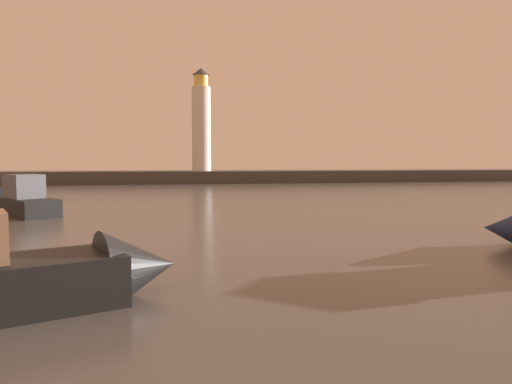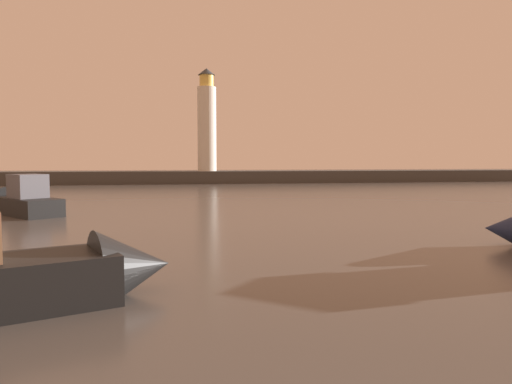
{
  "view_description": "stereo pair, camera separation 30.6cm",
  "coord_description": "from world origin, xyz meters",
  "views": [
    {
      "loc": [
        -1.74,
        -1.12,
        2.9
      ],
      "look_at": [
        1.68,
        16.95,
        1.65
      ],
      "focal_mm": 33.15,
      "sensor_mm": 36.0,
      "label": 1
    },
    {
      "loc": [
        -1.44,
        -1.17,
        2.9
      ],
      "look_at": [
        1.68,
        16.95,
        1.65
      ],
      "focal_mm": 33.15,
      "sensor_mm": 36.0,
      "label": 2
    }
  ],
  "objects": [
    {
      "name": "breakwater",
      "position": [
        0.0,
        58.54,
        0.76
      ],
      "size": [
        91.54,
        4.8,
        1.52
      ],
      "primitive_type": "cube",
      "color": "#423F3D",
      "rests_on": "ground_plane"
    },
    {
      "name": "motorboat_3",
      "position": [
        -4.43,
        8.5,
        0.63
      ],
      "size": [
        6.79,
        4.08,
        2.27
      ],
      "color": "black",
      "rests_on": "ground_plane"
    },
    {
      "name": "lighthouse",
      "position": [
        2.59,
        58.54,
        7.56
      ],
      "size": [
        2.34,
        2.34,
        12.77
      ],
      "color": "silver",
      "rests_on": "breakwater"
    },
    {
      "name": "ground_plane",
      "position": [
        0.0,
        29.27,
        0.0
      ],
      "size": [
        220.0,
        220.0,
        0.0
      ],
      "primitive_type": "plane",
      "color": "#4C4742"
    },
    {
      "name": "motorboat_2",
      "position": [
        -9.85,
        26.17,
        0.67
      ],
      "size": [
        5.53,
        6.27,
        2.56
      ],
      "color": "black",
      "rests_on": "ground_plane"
    }
  ]
}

